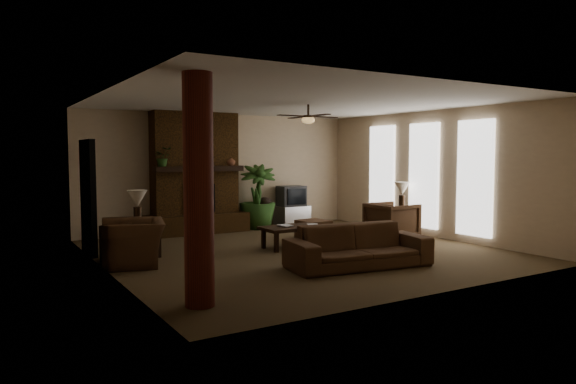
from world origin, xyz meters
TOP-DOWN VIEW (x-y plane):
  - room_shell at (0.00, 0.00)m, footprint 7.00×7.00m
  - fireplace at (-0.80, 3.22)m, footprint 2.40×0.70m
  - windows at (3.45, 0.20)m, footprint 0.08×3.65m
  - log_column at (-2.95, -2.40)m, footprint 0.36×0.36m
  - doorway at (-3.44, 1.80)m, footprint 0.10×1.00m
  - ceiling_fan at (0.40, 0.30)m, footprint 1.35×1.35m
  - sofa at (0.09, -1.66)m, footprint 2.41×1.01m
  - armchair_left at (-3.01, 0.41)m, footprint 1.00×1.29m
  - armchair_right at (2.33, -0.01)m, footprint 0.84×0.90m
  - coffee_table at (0.07, 0.36)m, footprint 1.20×0.70m
  - ottoman at (1.07, 1.09)m, footprint 0.66×0.66m
  - tv_stand at (1.80, 3.15)m, footprint 0.90×0.59m
  - tv at (1.77, 3.14)m, footprint 0.68×0.56m
  - floor_vase at (0.99, 3.15)m, footprint 0.34×0.34m
  - floor_plant at (0.74, 3.07)m, footprint 1.35×1.78m
  - side_table_left at (-2.70, 0.97)m, footprint 0.56×0.56m
  - lamp_left at (-2.76, 1.01)m, footprint 0.46×0.46m
  - side_table_right at (3.15, 0.55)m, footprint 0.66×0.66m
  - lamp_right at (3.15, 0.57)m, footprint 0.39×0.39m
  - mantel_plant at (-1.64, 3.00)m, footprint 0.40×0.44m
  - mantel_vase at (0.01, 3.03)m, footprint 0.26×0.27m
  - book_a at (-0.16, 0.40)m, footprint 0.22×0.05m
  - book_b at (0.37, 0.28)m, footprint 0.20×0.12m

SIDE VIEW (x-z plane):
  - ottoman at x=1.07m, z-range 0.00..0.40m
  - tv_stand at x=1.80m, z-range 0.00..0.50m
  - side_table_left at x=-2.70m, z-range 0.00..0.55m
  - side_table_right at x=3.15m, z-range 0.00..0.55m
  - coffee_table at x=0.07m, z-range 0.16..0.59m
  - floor_vase at x=0.99m, z-range 0.05..0.82m
  - floor_plant at x=0.74m, z-range 0.00..0.89m
  - armchair_right at x=2.33m, z-range 0.00..0.90m
  - sofa at x=0.09m, z-range 0.00..0.91m
  - armchair_left at x=-3.01m, z-range 0.00..1.00m
  - book_a at x=-0.16m, z-range 0.43..0.72m
  - book_b at x=0.37m, z-range 0.43..0.72m
  - tv at x=1.77m, z-range 0.50..1.02m
  - lamp_left at x=-2.76m, z-range 0.68..1.33m
  - lamp_right at x=3.15m, z-range 0.68..1.33m
  - doorway at x=-3.44m, z-range 0.00..2.10m
  - fireplace at x=-0.80m, z-range -0.24..2.56m
  - windows at x=3.45m, z-range 0.17..2.53m
  - log_column at x=-2.95m, z-range 0.00..2.80m
  - room_shell at x=0.00m, z-range -2.10..4.90m
  - mantel_vase at x=0.01m, z-range 1.56..1.78m
  - mantel_plant at x=-1.64m, z-range 1.56..1.89m
  - ceiling_fan at x=0.40m, z-range 2.34..2.72m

